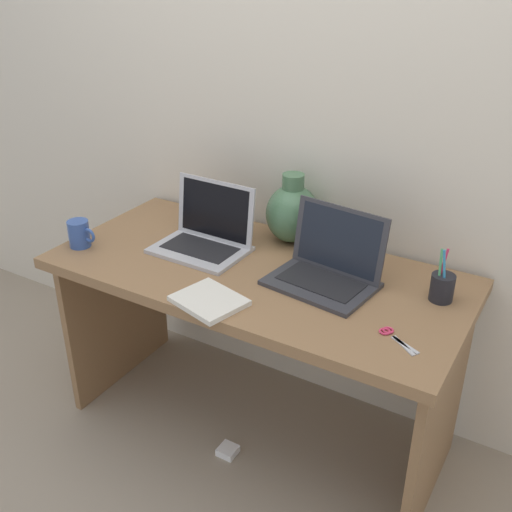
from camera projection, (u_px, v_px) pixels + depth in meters
name	position (u px, v px, depth m)	size (l,w,h in m)	color
ground_plane	(256.00, 426.00, 2.46)	(6.00, 6.00, 0.00)	gray
back_wall	(310.00, 114.00, 2.21)	(4.40, 0.04, 2.40)	beige
desk	(256.00, 306.00, 2.20)	(1.48, 0.70, 0.73)	olive
laptop_left	(207.00, 231.00, 2.25)	(0.34, 0.25, 0.24)	#B2B2B7
laptop_right	(329.00, 263.00, 2.02)	(0.37, 0.29, 0.25)	#333338
green_vase	(292.00, 212.00, 2.28)	(0.20, 0.20, 0.27)	#47704C
notebook_stack	(209.00, 301.00, 1.92)	(0.21, 0.18, 0.02)	silver
coffee_mug	(80.00, 234.00, 2.26)	(0.12, 0.08, 0.10)	#335199
pen_cup	(442.00, 287.00, 1.92)	(0.08, 0.08, 0.18)	black
scissors	(393.00, 336.00, 1.75)	(0.14, 0.10, 0.01)	#B7B7BC
power_brick	(228.00, 451.00, 2.32)	(0.07, 0.07, 0.03)	white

